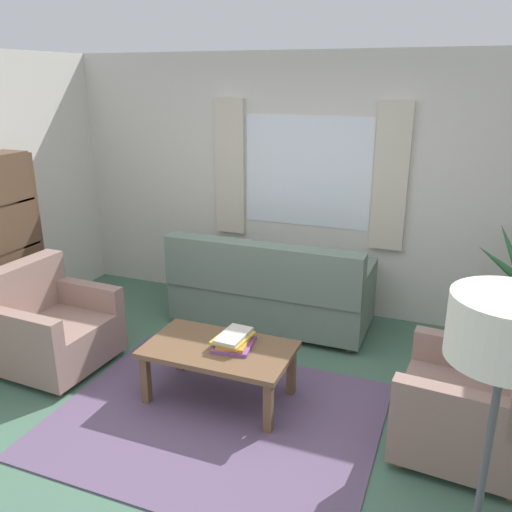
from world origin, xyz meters
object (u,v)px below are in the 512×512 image
Objects in this scene: couch at (270,291)px; bookshelf at (0,258)px; coffee_table at (219,354)px; book_stack_on_table at (234,340)px; armchair_left at (50,327)px; armchair_right at (475,405)px; standing_lamp at (503,355)px.

bookshelf is at bearing 27.87° from couch.
coffee_table is 0.15m from book_stack_on_table.
armchair_left is 0.98× the size of armchair_right.
standing_lamp reaches higher than armchair_left.
book_stack_on_table reaches higher than coffee_table.
armchair_left is 3.34m from armchair_right.
armchair_right is 0.52× the size of bookshelf.
armchair_right is at bearing -0.70° from book_stack_on_table.
couch is 1.10× the size of bookshelf.
book_stack_on_table is (0.10, 0.06, 0.10)m from coffee_table.
armchair_left is (-1.47, -1.40, -0.01)m from couch.
book_stack_on_table is 2.38m from bookshelf.
bookshelf reaches higher than armchair_left.
bookshelf is 1.05× the size of standing_lamp.
standing_lamp is at bearing -36.96° from coffee_table.
couch is at bearing -43.68° from armchair_left.
standing_lamp is at bearing 124.69° from couch.
armchair_right is at bearing 1.33° from coffee_table.
standing_lamp reaches higher than couch.
armchair_left is at bearing 43.61° from couch.
armchair_left is at bearing -83.75° from armchair_right.
armchair_left reaches higher than book_stack_on_table.
bookshelf reaches higher than standing_lamp.
couch is 5.34× the size of book_stack_on_table.
standing_lamp is at bearing -39.80° from book_stack_on_table.
armchair_right is (3.34, 0.10, 0.00)m from armchair_left.
couch is at bearing 93.50° from coffee_table.
couch is at bearing 117.87° from bookshelf.
standing_lamp reaches higher than armchair_right.
couch reaches higher than coffee_table.
couch is 2.28m from armchair_right.
standing_lamp reaches higher than coffee_table.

